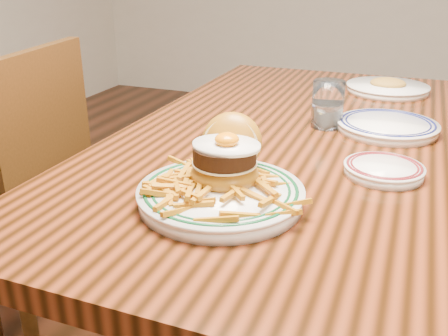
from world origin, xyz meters
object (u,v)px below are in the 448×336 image
at_px(side_plate, 384,169).
at_px(chair_left, 16,199).
at_px(main_plate, 223,179).
at_px(table, 288,162).

bearing_deg(side_plate, chair_left, 170.94).
distance_m(chair_left, main_plate, 0.82).
xyz_separation_m(table, side_plate, (0.26, -0.22, 0.10)).
relative_size(chair_left, side_plate, 5.77).
bearing_deg(table, side_plate, -39.92).
distance_m(table, side_plate, 0.35).
bearing_deg(chair_left, side_plate, -8.53).
height_order(table, chair_left, chair_left).
xyz_separation_m(chair_left, main_plate, (0.75, -0.22, 0.28)).
bearing_deg(main_plate, chair_left, 153.52).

